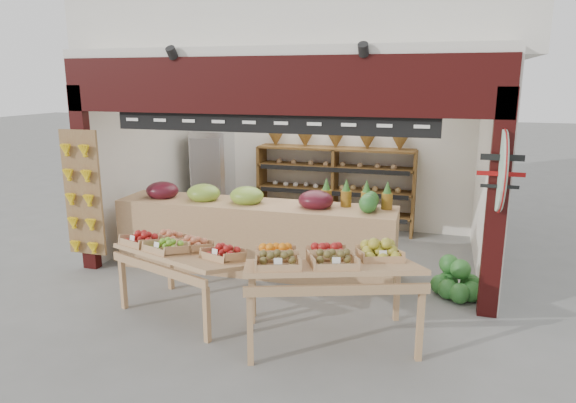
{
  "coord_description": "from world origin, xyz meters",
  "views": [
    {
      "loc": [
        2.12,
        -7.11,
        2.72
      ],
      "look_at": [
        0.03,
        -0.2,
        1.0
      ],
      "focal_mm": 32.0,
      "sensor_mm": 36.0,
      "label": 1
    }
  ],
  "objects_px": {
    "mid_counter": "(254,234)",
    "display_table_right": "(324,262)",
    "display_table_left": "(180,250)",
    "refrigerator": "(214,177)",
    "back_shelving": "(335,170)",
    "watermelon_pile": "(458,283)",
    "cardboard_stack": "(192,233)"
  },
  "relations": [
    {
      "from": "mid_counter",
      "to": "display_table_right",
      "type": "height_order",
      "value": "mid_counter"
    },
    {
      "from": "display_table_left",
      "to": "display_table_right",
      "type": "distance_m",
      "value": 1.81
    },
    {
      "from": "refrigerator",
      "to": "display_table_right",
      "type": "distance_m",
      "value": 5.11
    },
    {
      "from": "back_shelving",
      "to": "watermelon_pile",
      "type": "distance_m",
      "value": 3.46
    },
    {
      "from": "mid_counter",
      "to": "display_table_left",
      "type": "distance_m",
      "value": 1.56
    },
    {
      "from": "refrigerator",
      "to": "back_shelving",
      "type": "bearing_deg",
      "value": -2.75
    },
    {
      "from": "back_shelving",
      "to": "watermelon_pile",
      "type": "bearing_deg",
      "value": -49.73
    },
    {
      "from": "back_shelving",
      "to": "watermelon_pile",
      "type": "height_order",
      "value": "back_shelving"
    },
    {
      "from": "refrigerator",
      "to": "cardboard_stack",
      "type": "xyz_separation_m",
      "value": [
        0.3,
        -1.55,
        -0.67
      ]
    },
    {
      "from": "back_shelving",
      "to": "refrigerator",
      "type": "xyz_separation_m",
      "value": [
        -2.38,
        -0.11,
        -0.23
      ]
    },
    {
      "from": "cardboard_stack",
      "to": "mid_counter",
      "type": "distance_m",
      "value": 1.61
    },
    {
      "from": "back_shelving",
      "to": "mid_counter",
      "type": "xyz_separation_m",
      "value": [
        -0.68,
        -2.41,
        -0.57
      ]
    },
    {
      "from": "mid_counter",
      "to": "watermelon_pile",
      "type": "distance_m",
      "value": 2.86
    },
    {
      "from": "refrigerator",
      "to": "display_table_right",
      "type": "relative_size",
      "value": 0.88
    },
    {
      "from": "refrigerator",
      "to": "display_table_left",
      "type": "relative_size",
      "value": 1.03
    },
    {
      "from": "refrigerator",
      "to": "display_table_right",
      "type": "xyz_separation_m",
      "value": [
        3.12,
        -4.04,
        -0.01
      ]
    },
    {
      "from": "display_table_left",
      "to": "refrigerator",
      "type": "bearing_deg",
      "value": 109.24
    },
    {
      "from": "display_table_left",
      "to": "watermelon_pile",
      "type": "bearing_deg",
      "value": 23.41
    },
    {
      "from": "display_table_left",
      "to": "display_table_right",
      "type": "bearing_deg",
      "value": -7.27
    },
    {
      "from": "display_table_left",
      "to": "mid_counter",
      "type": "bearing_deg",
      "value": 76.57
    },
    {
      "from": "back_shelving",
      "to": "display_table_left",
      "type": "xyz_separation_m",
      "value": [
        -1.04,
        -3.92,
        -0.36
      ]
    },
    {
      "from": "cardboard_stack",
      "to": "display_table_left",
      "type": "distance_m",
      "value": 2.54
    },
    {
      "from": "refrigerator",
      "to": "cardboard_stack",
      "type": "relative_size",
      "value": 1.84
    },
    {
      "from": "back_shelving",
      "to": "cardboard_stack",
      "type": "bearing_deg",
      "value": -141.31
    },
    {
      "from": "back_shelving",
      "to": "display_table_left",
      "type": "height_order",
      "value": "back_shelving"
    },
    {
      "from": "mid_counter",
      "to": "watermelon_pile",
      "type": "xyz_separation_m",
      "value": [
        2.84,
        -0.12,
        -0.37
      ]
    },
    {
      "from": "cardboard_stack",
      "to": "refrigerator",
      "type": "bearing_deg",
      "value": 100.95
    },
    {
      "from": "cardboard_stack",
      "to": "back_shelving",
      "type": "bearing_deg",
      "value": 38.69
    },
    {
      "from": "refrigerator",
      "to": "display_table_right",
      "type": "bearing_deg",
      "value": -57.69
    },
    {
      "from": "display_table_right",
      "to": "watermelon_pile",
      "type": "distance_m",
      "value": 2.25
    },
    {
      "from": "refrigerator",
      "to": "watermelon_pile",
      "type": "xyz_separation_m",
      "value": [
        4.53,
        -2.43,
        -0.71
      ]
    },
    {
      "from": "back_shelving",
      "to": "cardboard_stack",
      "type": "distance_m",
      "value": 2.81
    }
  ]
}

